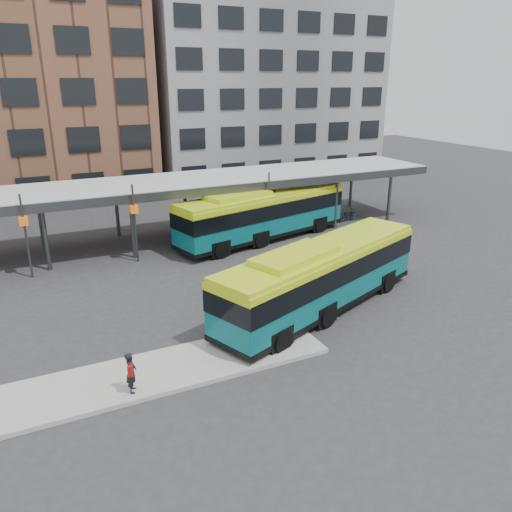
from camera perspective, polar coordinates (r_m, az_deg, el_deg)
The scene contains 8 objects.
ground at distance 23.84m, azimuth -0.81°, elevation -6.82°, with size 120.00×120.00×0.00m, color #28282B.
boarding_island at distance 19.77m, azimuth -11.93°, elevation -13.04°, with size 14.00×3.00×0.18m, color gray.
canopy at distance 34.11m, azimuth -10.19°, elevation 7.99°, with size 40.00×6.53×4.80m.
building_grey at distance 57.11m, azimuth 0.18°, elevation 19.04°, with size 24.00×14.00×20.00m, color slate.
bus_front at distance 23.88m, azimuth 7.45°, elevation -2.20°, with size 12.70×7.01×3.47m.
bus_rear at distance 34.34m, azimuth 0.75°, elevation 4.89°, with size 13.30×5.77×3.59m.
pedestrian at distance 18.38m, azimuth -14.08°, elevation -12.76°, with size 0.51×0.65×1.53m.
bike_rack at distance 39.25m, azimuth 8.45°, elevation 4.44°, with size 4.72×1.28×0.96m.
Camera 1 is at (-8.97, -19.36, 10.63)m, focal length 35.00 mm.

